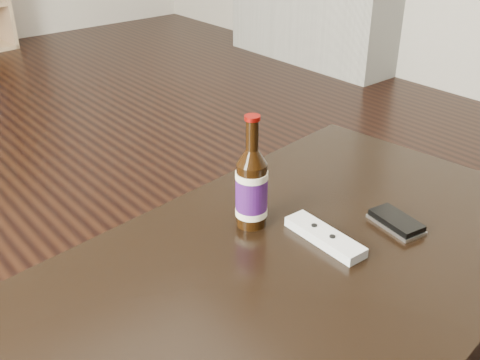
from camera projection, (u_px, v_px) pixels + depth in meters
floor at (34, 301)px, 1.60m from camera, size 5.00×6.00×0.01m
coffee_table at (299, 281)px, 1.08m from camera, size 1.23×0.80×0.43m
beer_bottle at (252, 188)px, 1.12m from camera, size 0.07×0.07×0.24m
phone at (396, 222)px, 1.14m from camera, size 0.08×0.12×0.02m
remote at (325, 237)px, 1.10m from camera, size 0.06×0.18×0.02m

